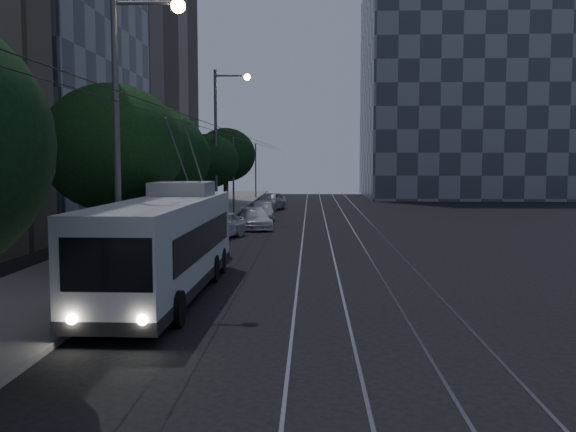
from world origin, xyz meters
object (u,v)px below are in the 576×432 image
(car_white_c, at_px, (263,211))
(car_white_b, at_px, (255,219))
(trolleybus, at_px, (165,245))
(streetlamp_far, at_px, (222,131))
(car_white_d, at_px, (271,201))
(pickup_silver, at_px, (196,240))
(car_white_a, at_px, (217,225))
(streetlamp_near, at_px, (129,114))

(car_white_c, bearing_deg, car_white_b, -98.92)
(trolleybus, xyz_separation_m, streetlamp_far, (-1.61, 24.33, 4.61))
(trolleybus, relative_size, car_white_d, 2.60)
(pickup_silver, bearing_deg, car_white_a, 79.20)
(pickup_silver, relative_size, car_white_c, 1.42)
(car_white_b, height_order, streetlamp_near, streetlamp_near)
(trolleybus, distance_m, streetlamp_near, 4.16)
(car_white_d, bearing_deg, streetlamp_near, -79.80)
(car_white_a, bearing_deg, car_white_d, 104.26)
(trolleybus, relative_size, car_white_b, 2.68)
(car_white_c, height_order, streetlamp_far, streetlamp_far)
(trolleybus, xyz_separation_m, car_white_d, (1.08, 34.44, -0.83))
(streetlamp_near, bearing_deg, car_white_a, 88.05)
(car_white_c, bearing_deg, car_white_a, -107.08)
(car_white_b, distance_m, streetlamp_near, 20.35)
(streetlamp_far, bearing_deg, pickup_silver, -86.20)
(car_white_d, bearing_deg, car_white_c, -76.32)
(car_white_a, relative_size, car_white_d, 0.96)
(pickup_silver, xyz_separation_m, car_white_c, (1.60, 17.60, -0.12))
(car_white_a, distance_m, streetlamp_far, 11.31)
(car_white_d, height_order, streetlamp_far, streetlamp_far)
(car_white_a, xyz_separation_m, car_white_b, (1.60, 5.05, -0.10))
(car_white_b, height_order, car_white_c, car_white_b)
(pickup_silver, relative_size, streetlamp_far, 0.50)
(trolleybus, height_order, car_white_d, trolleybus)
(trolleybus, distance_m, car_white_c, 25.69)
(pickup_silver, bearing_deg, trolleybus, -97.07)
(pickup_silver, distance_m, car_white_a, 6.45)
(streetlamp_near, bearing_deg, pickup_silver, 86.50)
(trolleybus, xyz_separation_m, car_white_c, (1.08, 25.64, -0.99))
(car_white_d, bearing_deg, car_white_b, -76.32)
(car_white_b, relative_size, car_white_d, 0.97)
(trolleybus, relative_size, car_white_a, 2.70)
(car_white_d, height_order, streetlamp_near, streetlamp_near)
(pickup_silver, distance_m, streetlamp_far, 17.22)
(car_white_d, distance_m, streetlamp_near, 34.92)
(trolleybus, bearing_deg, car_white_a, 92.95)
(pickup_silver, xyz_separation_m, car_white_a, (0.00, 6.45, 0.01))
(trolleybus, height_order, car_white_b, trolleybus)
(car_white_c, bearing_deg, streetlamp_far, -162.80)
(car_white_c, bearing_deg, trolleybus, -101.32)
(streetlamp_far, bearing_deg, car_white_c, 26.12)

